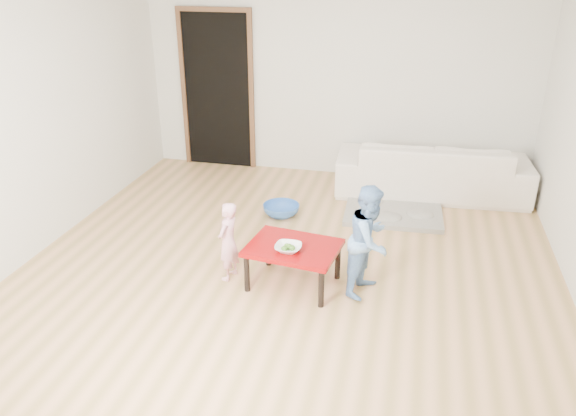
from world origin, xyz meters
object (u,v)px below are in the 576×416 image
(red_table, at_px, (293,265))
(child_blue, at_px, (370,240))
(child_pink, at_px, (228,241))
(bowl, at_px, (288,248))
(sofa, at_px, (432,168))
(basin, at_px, (281,210))

(red_table, height_order, child_blue, child_blue)
(child_pink, bearing_deg, bowl, 91.71)
(sofa, relative_size, basin, 5.52)
(basin, bearing_deg, bowl, -73.87)
(child_pink, height_order, basin, child_pink)
(child_blue, bearing_deg, bowl, 121.37)
(red_table, relative_size, child_pink, 1.05)
(child_pink, xyz_separation_m, child_blue, (1.25, 0.07, 0.12))
(bowl, relative_size, child_pink, 0.31)
(sofa, height_order, child_pink, child_pink)
(sofa, relative_size, child_pink, 3.08)
(red_table, xyz_separation_m, bowl, (-0.02, -0.10, 0.22))
(sofa, height_order, child_blue, child_blue)
(sofa, height_order, basin, sofa)
(sofa, distance_m, child_blue, 2.47)
(child_pink, distance_m, child_blue, 1.26)
(sofa, distance_m, basin, 1.97)
(bowl, xyz_separation_m, child_blue, (0.68, 0.15, 0.08))
(basin, bearing_deg, red_table, -71.99)
(child_blue, bearing_deg, sofa, 6.13)
(sofa, xyz_separation_m, bowl, (-1.20, -2.56, 0.08))
(bowl, height_order, child_pink, child_pink)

